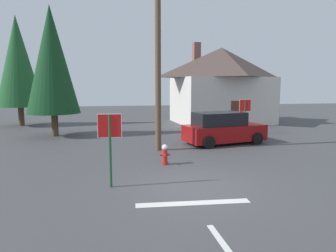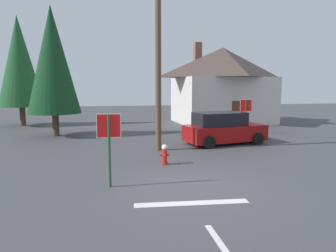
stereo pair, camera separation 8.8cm
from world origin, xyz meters
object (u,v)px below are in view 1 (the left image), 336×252
Objects in this scene: stop_sign_far at (245,110)px; house at (221,84)px; utility_pole at (158,51)px; pine_tree_mid_left at (52,60)px; parked_car at (223,129)px; pine_tree_tall_left at (18,61)px; fire_hydrant at (165,155)px; stop_sign_near at (110,135)px.

house reaches higher than stop_sign_far.
utility_pole is 1.15× the size of pine_tree_mid_left.
stop_sign_far is 0.49× the size of parked_car.
pine_tree_mid_left is (3.53, -5.75, -0.33)m from pine_tree_tall_left.
stop_sign_far is (6.33, 6.30, 1.22)m from fire_hydrant.
pine_tree_tall_left reaches higher than parked_car.
house reaches higher than stop_sign_near.
parked_car is 0.54× the size of pine_tree_tall_left.
fire_hydrant is (2.09, 2.33, -1.22)m from stop_sign_near.
fire_hydrant is 0.10× the size of house.
stop_sign_near is 2.81× the size of fire_hydrant.
pine_tree_tall_left is 1.07× the size of pine_tree_mid_left.
fire_hydrant is 5.09m from utility_pole.
utility_pole reaches higher than stop_sign_near.
utility_pole is 1.09× the size of house.
house is at bearing 82.90° from stop_sign_far.
stop_sign_far is 17.42m from pine_tree_tall_left.
pine_tree_mid_left reaches higher than stop_sign_far.
pine_tree_mid_left is (-12.66, -4.78, 1.39)m from house.
house is (0.81, 6.49, 1.66)m from stop_sign_far.
stop_sign_far is (6.17, 3.63, -3.10)m from utility_pole.
parked_car is (-3.29, -9.08, -2.47)m from house.
parked_car is at bearing 45.42° from stop_sign_near.
fire_hydrant is 0.09× the size of pine_tree_tall_left.
stop_sign_near is 0.25× the size of utility_pole.
stop_sign_near is at bearing -134.31° from stop_sign_far.
pine_tree_mid_left is (-5.68, 5.33, -0.06)m from utility_pole.
house is at bearing 60.83° from fire_hydrant.
fire_hydrant is at bearing -93.47° from utility_pole.
pine_tree_tall_left is at bearing 113.38° from stop_sign_near.
stop_sign_near is 0.29× the size of pine_tree_mid_left.
pine_tree_mid_left is at bearing 124.56° from fire_hydrant.
house reaches higher than fire_hydrant.
fire_hydrant is 5.36m from parked_car.
house is (7.14, 12.79, 2.88)m from fire_hydrant.
pine_tree_mid_left is at bearing -159.31° from house.
stop_sign_near is at bearing -121.42° from house.
house is at bearing 58.58° from stop_sign_near.
utility_pole is 5.48m from parked_car.
stop_sign_far is at bearing -8.19° from pine_tree_mid_left.
utility_pole is 7.80m from stop_sign_far.
utility_pole is 1.07× the size of pine_tree_tall_left.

